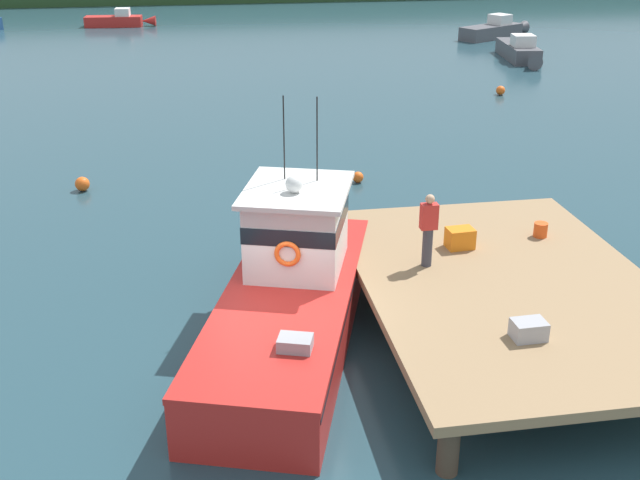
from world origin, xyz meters
The scene contains 13 objects.
ground_plane centered at (0.00, 0.00, 0.00)m, with size 200.00×200.00×0.00m, color #23424C.
dock centered at (4.80, 0.00, 1.07)m, with size 6.00×9.00×1.20m.
main_fishing_boat centered at (0.37, 0.85, 1.01)m, with size 4.88×9.88×4.80m.
crate_single_far centered at (4.34, 1.82, 1.43)m, with size 0.60×0.44×0.47m, color orange.
crate_stack_mid_dock centered at (4.25, -2.24, 1.37)m, with size 0.60×0.44×0.35m, color #9E9EA3.
bait_bucket centered at (6.41, 2.12, 1.37)m, with size 0.32×0.32×0.34m, color #E04C19.
deckhand_by_the_boat centered at (3.32, 1.04, 2.06)m, with size 0.36×0.22×1.63m.
moored_boat_far_left centered at (17.25, 29.09, 0.51)m, with size 2.07×5.92×1.48m.
moored_boat_outer_mooring centered at (18.71, 36.76, 0.51)m, with size 5.67×3.83×1.48m.
moored_boat_mid_harbor centered at (-6.23, 46.06, 0.44)m, with size 5.05×1.58×1.27m.
mooring_buoy_spare_mooring centered at (12.93, 20.98, 0.21)m, with size 0.42×0.42×0.42m, color #EA5B19.
mooring_buoy_channel_marker centered at (3.72, 9.92, 0.18)m, with size 0.36×0.36×0.36m, color #EA5B19.
mooring_buoy_outer centered at (-5.03, 10.57, 0.23)m, with size 0.46×0.46×0.46m, color #EA5B19.
Camera 1 is at (-1.48, -13.75, 8.49)m, focal length 44.10 mm.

